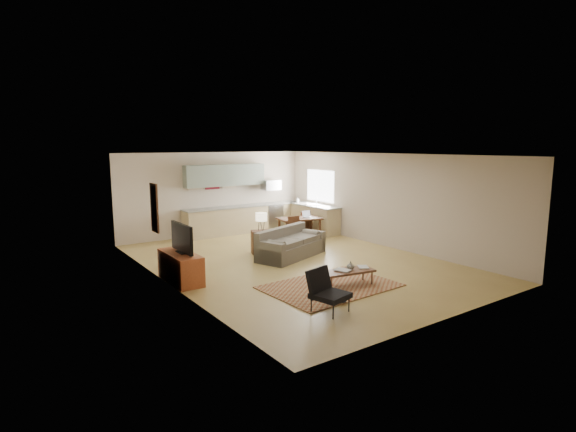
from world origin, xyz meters
TOP-DOWN VIEW (x-y plane):
  - room at (0.00, 0.00)m, footprint 9.00×9.00m
  - kitchen_counter_back at (0.90, 4.18)m, footprint 4.26×0.64m
  - kitchen_counter_right at (2.93, 3.00)m, footprint 0.64×2.26m
  - kitchen_range at (2.00, 4.18)m, footprint 0.62×0.62m
  - kitchen_microwave at (2.00, 4.20)m, footprint 0.62×0.40m
  - upper_cabinets at (0.30, 4.33)m, footprint 2.80×0.34m
  - window_right at (3.23, 3.00)m, footprint 0.02×1.40m
  - wall_art_left at (-3.21, 0.90)m, footprint 0.06×0.42m
  - triptych at (-0.10, 4.47)m, footprint 1.70×0.04m
  - rug at (-0.54, -2.01)m, footprint 2.75×1.97m
  - sofa at (0.25, 0.50)m, footprint 2.40×1.66m
  - coffee_table at (-0.20, -2.18)m, footprint 1.20×0.64m
  - book_a at (-0.43, -2.19)m, footprint 0.43×0.46m
  - book_b at (0.13, -2.15)m, footprint 0.47×0.48m
  - vase at (-0.10, -2.16)m, footprint 0.17×0.17m
  - armchair at (-1.47, -3.11)m, footprint 0.81×0.81m
  - tv_credenza at (-2.96, 0.12)m, footprint 0.53×1.38m
  - tv at (-2.91, 0.12)m, footprint 0.11×1.06m
  - console_table at (-0.18, 1.31)m, footprint 0.64×0.53m
  - table_lamp at (-0.18, 1.31)m, footprint 0.41×0.41m
  - dining_table at (1.82, 2.27)m, footprint 1.43×0.97m
  - dining_chair_near at (1.34, 1.77)m, footprint 0.44×0.45m
  - dining_chair_far at (2.31, 2.77)m, footprint 0.38×0.40m
  - laptop at (2.09, 2.18)m, footprint 0.29×0.23m
  - soap_bottle at (2.83, 3.77)m, footprint 0.12×0.12m

SIDE VIEW (x-z plane):
  - rug at x=-0.54m, z-range 0.00..0.02m
  - coffee_table at x=-0.20m, z-range 0.00..0.34m
  - console_table at x=-0.18m, z-range 0.00..0.63m
  - tv_credenza at x=-2.96m, z-range 0.00..0.64m
  - dining_table at x=1.82m, z-range 0.00..0.67m
  - book_b at x=0.13m, z-range 0.34..0.36m
  - book_a at x=-0.43m, z-range 0.34..0.37m
  - armchair at x=-1.47m, z-range 0.00..0.76m
  - sofa at x=0.25m, z-range 0.00..0.77m
  - dining_chair_far at x=2.31m, z-range 0.00..0.80m
  - dining_chair_near at x=1.34m, z-range 0.00..0.81m
  - vase at x=-0.10m, z-range 0.34..0.51m
  - kitchen_range at x=2.00m, z-range 0.00..0.90m
  - kitchen_counter_back at x=0.90m, z-range 0.00..0.92m
  - kitchen_counter_right at x=2.93m, z-range 0.00..0.92m
  - laptop at x=2.09m, z-range 0.67..0.88m
  - table_lamp at x=-0.18m, z-range 0.63..1.14m
  - tv at x=-2.91m, z-range 0.64..1.28m
  - soap_bottle at x=2.83m, z-range 0.92..1.11m
  - room at x=0.00m, z-range -3.15..5.85m
  - kitchen_microwave at x=2.00m, z-range 1.38..1.73m
  - window_right at x=3.23m, z-range 1.02..2.08m
  - wall_art_left at x=-3.21m, z-range 1.00..2.10m
  - triptych at x=-0.10m, z-range 1.50..2.00m
  - upper_cabinets at x=0.30m, z-range 1.60..2.30m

